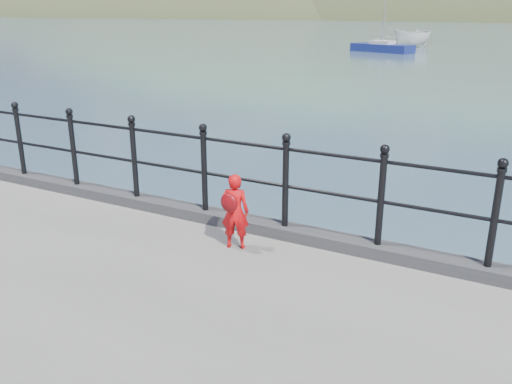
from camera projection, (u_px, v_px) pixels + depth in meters
The scene contains 6 objects.
ground at pixel (249, 290), 7.63m from camera, with size 600.00×600.00×0.00m, color #2D4251.
kerb at pixel (244, 222), 7.16m from camera, with size 60.00×0.30×0.15m, color #28282B.
railing at pixel (243, 168), 6.92m from camera, with size 18.11×0.11×1.20m.
child at pixel (235, 211), 6.44m from camera, with size 0.39×0.34×0.93m.
launch_white at pixel (412, 38), 53.26m from camera, with size 1.74×4.63×1.79m, color silver.
sailboat_port at pixel (382, 48), 47.90m from camera, with size 5.94×3.52×8.26m.
Camera 1 is at (3.29, -5.93, 3.77)m, focal length 38.00 mm.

